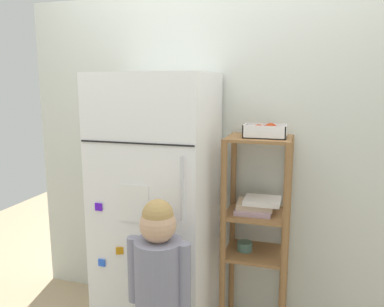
% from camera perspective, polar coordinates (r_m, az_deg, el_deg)
% --- Properties ---
extents(kitchen_wall_back, '(2.68, 0.03, 2.11)m').
position_cam_1_polar(kitchen_wall_back, '(2.55, 3.79, -0.85)').
color(kitchen_wall_back, silver).
rests_on(kitchen_wall_back, ground).
extents(refrigerator, '(0.65, 0.64, 1.61)m').
position_cam_1_polar(refrigerator, '(2.39, -5.00, -7.87)').
color(refrigerator, white).
rests_on(refrigerator, ground).
extents(child_standing, '(0.33, 0.24, 1.01)m').
position_cam_1_polar(child_standing, '(1.98, -4.93, -17.93)').
color(child_standing, '#364436').
rests_on(child_standing, ground).
extents(pantry_shelf_unit, '(0.39, 0.34, 1.24)m').
position_cam_1_polar(pantry_shelf_unit, '(2.39, 9.52, -9.41)').
color(pantry_shelf_unit, olive).
rests_on(pantry_shelf_unit, ground).
extents(fruit_bin, '(0.24, 0.16, 0.08)m').
position_cam_1_polar(fruit_bin, '(2.25, 10.81, 3.26)').
color(fruit_bin, white).
rests_on(fruit_bin, pantry_shelf_unit).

